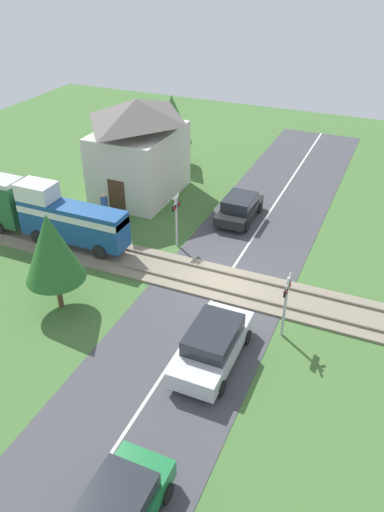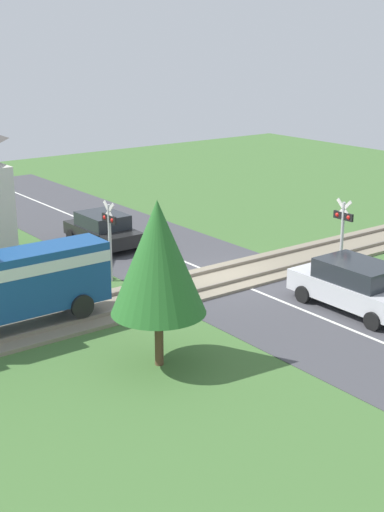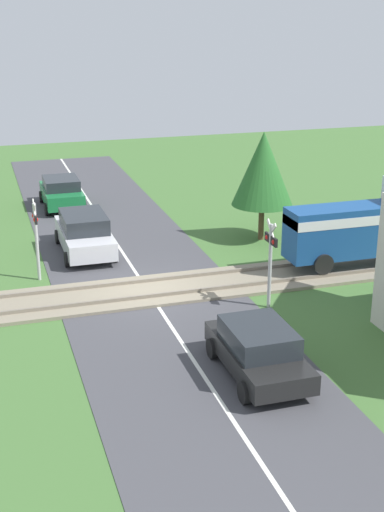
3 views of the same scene
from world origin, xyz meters
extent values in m
plane|color=#426B33|center=(0.00, 0.00, 0.00)|extent=(60.00, 60.00, 0.00)
cube|color=#424247|center=(0.00, 0.00, 0.01)|extent=(48.00, 6.40, 0.02)
cube|color=silver|center=(0.00, 0.00, 0.02)|extent=(48.00, 0.12, 0.00)
cube|color=gray|center=(0.00, 0.00, 0.06)|extent=(2.80, 48.00, 0.12)
cube|color=slate|center=(-0.72, 0.00, 0.18)|extent=(0.10, 48.00, 0.12)
cube|color=slate|center=(0.72, 0.00, 0.18)|extent=(0.10, 48.00, 0.12)
cube|color=navy|center=(0.00, 8.33, 1.57)|extent=(1.35, 6.01, 1.90)
cube|color=silver|center=(0.00, 8.33, 2.09)|extent=(1.37, 6.01, 0.36)
cylinder|color=black|center=(-0.72, 6.40, 0.62)|extent=(0.14, 0.76, 0.76)
cylinder|color=black|center=(0.72, 6.40, 0.62)|extent=(0.14, 0.76, 0.76)
cube|color=silver|center=(-4.95, -1.44, 0.65)|extent=(4.58, 1.85, 0.71)
cube|color=#23282D|center=(-4.95, -1.44, 1.33)|extent=(2.52, 1.70, 0.63)
cylinder|color=black|center=(-3.46, -0.52, 0.30)|extent=(0.60, 0.18, 0.60)
cylinder|color=black|center=(-3.46, -2.36, 0.30)|extent=(0.60, 0.18, 0.60)
cylinder|color=black|center=(-6.44, -0.52, 0.30)|extent=(0.60, 0.18, 0.60)
cylinder|color=black|center=(-6.44, -2.36, 0.30)|extent=(0.60, 0.18, 0.60)
cube|color=black|center=(6.59, 1.44, 0.58)|extent=(3.94, 1.77, 0.55)
cube|color=#23282D|center=(6.59, 1.44, 1.15)|extent=(2.16, 1.62, 0.59)
cylinder|color=black|center=(5.31, 0.56, 0.30)|extent=(0.60, 0.18, 0.60)
cylinder|color=black|center=(5.31, 2.32, 0.30)|extent=(0.60, 0.18, 0.60)
cylinder|color=black|center=(7.87, 0.56, 0.30)|extent=(0.60, 0.18, 0.60)
cylinder|color=black|center=(7.87, 2.32, 0.30)|extent=(0.60, 0.18, 0.60)
cube|color=#197038|center=(-12.12, -1.44, 0.64)|extent=(3.82, 1.79, 0.68)
cube|color=#23282D|center=(-12.12, -1.44, 1.24)|extent=(2.10, 1.65, 0.52)
cylinder|color=black|center=(-10.87, -0.54, 0.30)|extent=(0.60, 0.18, 0.60)
cylinder|color=black|center=(-10.87, -2.34, 0.30)|extent=(0.60, 0.18, 0.60)
cylinder|color=black|center=(-13.36, -0.54, 0.30)|extent=(0.60, 0.18, 0.60)
cylinder|color=black|center=(-13.36, -2.34, 0.30)|extent=(0.60, 0.18, 0.60)
cylinder|color=#B7B7B7|center=(-2.40, -3.54, 1.45)|extent=(0.12, 0.12, 2.90)
cube|color=black|center=(-2.40, -3.54, 2.38)|extent=(0.90, 0.08, 0.28)
sphere|color=red|center=(-2.67, -3.54, 2.38)|extent=(0.18, 0.18, 0.18)
sphere|color=red|center=(-2.13, -3.54, 2.38)|extent=(0.18, 0.18, 0.18)
cube|color=silver|center=(-2.40, -3.54, 2.65)|extent=(0.72, 0.04, 0.72)
cube|color=silver|center=(-2.40, -3.54, 2.65)|extent=(0.72, 0.04, 0.72)
cylinder|color=#B7B7B7|center=(2.40, 3.54, 1.45)|extent=(0.12, 0.12, 2.90)
cube|color=black|center=(2.40, 3.54, 2.38)|extent=(0.90, 0.08, 0.28)
sphere|color=red|center=(2.67, 3.54, 2.38)|extent=(0.18, 0.18, 0.18)
sphere|color=red|center=(2.13, 3.54, 2.38)|extent=(0.18, 0.18, 0.18)
cube|color=silver|center=(2.40, 3.54, 2.65)|extent=(0.72, 0.04, 0.72)
cube|color=silver|center=(2.40, 3.54, 2.65)|extent=(0.72, 0.04, 0.72)
cylinder|color=brown|center=(-4.47, 6.08, 0.77)|extent=(0.24, 0.24, 1.54)
cone|color=#286628|center=(-4.47, 6.08, 3.10)|extent=(2.59, 2.59, 3.11)
camera|label=1|loc=(-18.43, -6.42, 13.97)|focal=35.00mm
camera|label=2|loc=(-19.35, 16.11, 8.66)|focal=50.00mm
camera|label=3|loc=(22.58, -5.36, 9.54)|focal=50.00mm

